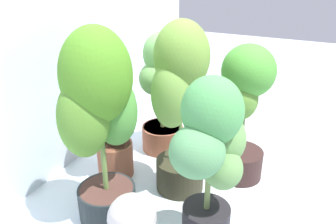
{
  "coord_description": "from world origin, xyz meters",
  "views": [
    {
      "loc": [
        -1.43,
        -0.44,
        1.16
      ],
      "look_at": [
        -0.01,
        0.21,
        0.45
      ],
      "focal_mm": 37.26,
      "sensor_mm": 36.0,
      "label": 1
    }
  ],
  "objects_px": {
    "potted_plant_back_center": "(113,114)",
    "potted_plant_center": "(179,98)",
    "potted_plant_front_left": "(211,157)",
    "potted_plant_front_right": "(244,104)",
    "potted_plant_back_right": "(162,90)",
    "potted_plant_back_left": "(99,112)"
  },
  "relations": [
    {
      "from": "potted_plant_back_center",
      "to": "potted_plant_center",
      "type": "bearing_deg",
      "value": -87.86
    },
    {
      "from": "potted_plant_front_left",
      "to": "potted_plant_front_right",
      "type": "relative_size",
      "value": 1.02
    },
    {
      "from": "potted_plant_front_left",
      "to": "potted_plant_center",
      "type": "relative_size",
      "value": 0.86
    },
    {
      "from": "potted_plant_back_right",
      "to": "potted_plant_center",
      "type": "bearing_deg",
      "value": -144.17
    },
    {
      "from": "potted_plant_front_right",
      "to": "potted_plant_back_left",
      "type": "distance_m",
      "value": 0.76
    },
    {
      "from": "potted_plant_front_left",
      "to": "potted_plant_back_left",
      "type": "bearing_deg",
      "value": 89.52
    },
    {
      "from": "potted_plant_back_center",
      "to": "potted_plant_front_left",
      "type": "relative_size",
      "value": 0.88
    },
    {
      "from": "potted_plant_back_right",
      "to": "potted_plant_back_left",
      "type": "relative_size",
      "value": 0.83
    },
    {
      "from": "potted_plant_back_center",
      "to": "potted_plant_back_left",
      "type": "distance_m",
      "value": 0.39
    },
    {
      "from": "potted_plant_back_right",
      "to": "potted_plant_center",
      "type": "xyz_separation_m",
      "value": [
        -0.36,
        -0.26,
        0.12
      ]
    },
    {
      "from": "potted_plant_front_left",
      "to": "potted_plant_back_left",
      "type": "xyz_separation_m",
      "value": [
        0.0,
        0.5,
        0.09
      ]
    },
    {
      "from": "potted_plant_center",
      "to": "potted_plant_back_left",
      "type": "distance_m",
      "value": 0.4
    },
    {
      "from": "potted_plant_front_left",
      "to": "potted_plant_back_right",
      "type": "xyz_separation_m",
      "value": [
        0.69,
        0.54,
        -0.05
      ]
    },
    {
      "from": "potted_plant_back_center",
      "to": "potted_plant_center",
      "type": "height_order",
      "value": "potted_plant_center"
    },
    {
      "from": "potted_plant_center",
      "to": "potted_plant_back_left",
      "type": "relative_size",
      "value": 0.98
    },
    {
      "from": "potted_plant_back_center",
      "to": "potted_plant_back_right",
      "type": "distance_m",
      "value": 0.39
    },
    {
      "from": "potted_plant_back_right",
      "to": "potted_plant_back_left",
      "type": "xyz_separation_m",
      "value": [
        -0.69,
        -0.03,
        0.14
      ]
    },
    {
      "from": "potted_plant_front_left",
      "to": "potted_plant_back_right",
      "type": "distance_m",
      "value": 0.88
    },
    {
      "from": "potted_plant_back_center",
      "to": "potted_plant_back_left",
      "type": "height_order",
      "value": "potted_plant_back_left"
    },
    {
      "from": "potted_plant_front_left",
      "to": "potted_plant_center",
      "type": "height_order",
      "value": "potted_plant_center"
    },
    {
      "from": "potted_plant_back_right",
      "to": "potted_plant_back_left",
      "type": "distance_m",
      "value": 0.7
    },
    {
      "from": "potted_plant_front_left",
      "to": "potted_plant_center",
      "type": "bearing_deg",
      "value": 39.76
    }
  ]
}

